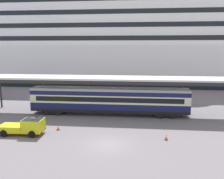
{
  "coord_description": "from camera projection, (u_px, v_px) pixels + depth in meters",
  "views": [
    {
      "loc": [
        2.95,
        -23.74,
        10.06
      ],
      "look_at": [
        -0.35,
        7.99,
        4.5
      ],
      "focal_mm": 38.65,
      "sensor_mm": 36.0,
      "label": 1
    }
  ],
  "objects": [
    {
      "name": "train_carriage",
      "position": [
        109.0,
        100.0,
        36.19
      ],
      "size": [
        23.49,
        2.81,
        4.11
      ],
      "color": "black",
      "rests_on": "ground"
    },
    {
      "name": "service_truck",
      "position": [
        26.0,
        126.0,
        28.15
      ],
      "size": [
        5.25,
        2.35,
        2.02
      ],
      "color": "yellow",
      "rests_on": "ground"
    },
    {
      "name": "platform_canopy",
      "position": [
        109.0,
        79.0,
        36.07
      ],
      "size": [
        44.97,
        5.12,
        5.68
      ],
      "color": "silver",
      "rests_on": "ground"
    },
    {
      "name": "ground_plane",
      "position": [
        107.0,
        145.0,
        25.29
      ],
      "size": [
        400.0,
        400.0,
        0.0
      ],
      "primitive_type": "plane",
      "color": "slate"
    },
    {
      "name": "traffic_cone_mid",
      "position": [
        58.0,
        128.0,
        29.79
      ],
      "size": [
        0.36,
        0.36,
        0.62
      ],
      "color": "black",
      "rests_on": "ground"
    },
    {
      "name": "quay_bollard",
      "position": [
        36.0,
        119.0,
        32.45
      ],
      "size": [
        0.48,
        0.48,
        0.96
      ],
      "color": "black",
      "rests_on": "ground"
    },
    {
      "name": "cruise_ship",
      "position": [
        154.0,
        40.0,
        68.49
      ],
      "size": [
        138.56,
        23.76,
        36.38
      ],
      "color": "black",
      "rests_on": "ground"
    },
    {
      "name": "traffic_cone_near",
      "position": [
        166.0,
        137.0,
        26.59
      ],
      "size": [
        0.36,
        0.36,
        0.63
      ],
      "color": "black",
      "rests_on": "ground"
    }
  ]
}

